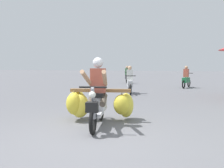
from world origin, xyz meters
name	(u,v)px	position (x,y,z in m)	size (l,w,h in m)	color
ground_plane	(89,141)	(0.00, 0.00, 0.00)	(120.00, 120.00, 0.00)	slate
motorbike_main_loaded	(95,102)	(-0.45, 1.30, 0.51)	(1.72, 1.97, 1.58)	black
motorbike_distant_ahead_left	(186,79)	(1.59, 11.07, 0.57)	(0.66, 1.58, 1.40)	black
motorbike_distant_ahead_right	(127,76)	(-2.92, 13.34, 0.57)	(0.73, 1.55, 1.40)	black
motorbike_distant_far_ahead	(130,82)	(-1.06, 7.04, 0.57)	(0.68, 1.57, 1.40)	black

